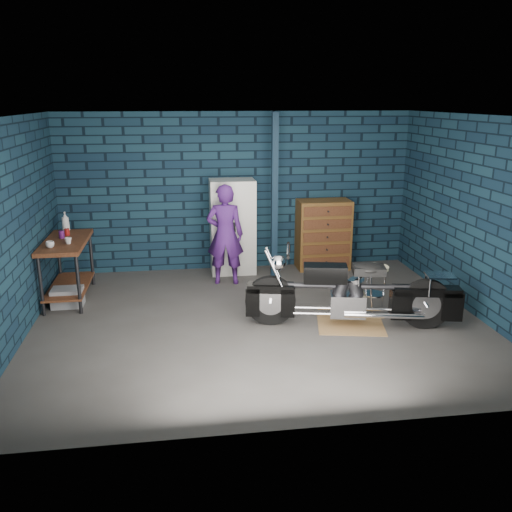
{
  "coord_description": "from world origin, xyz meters",
  "views": [
    {
      "loc": [
        -1.01,
        -6.71,
        2.91
      ],
      "look_at": [
        0.0,
        0.3,
        0.84
      ],
      "focal_mm": 38.0,
      "sensor_mm": 36.0,
      "label": 1
    }
  ],
  "objects_px": {
    "person": "(225,235)",
    "locker": "(233,227)",
    "motorcycle": "(353,289)",
    "tool_chest": "(323,235)",
    "workbench": "(68,270)",
    "shop_stool": "(374,289)",
    "storage_bin": "(68,297)"
  },
  "relations": [
    {
      "from": "person",
      "to": "locker",
      "type": "bearing_deg",
      "value": -99.84
    },
    {
      "from": "motorcycle",
      "to": "tool_chest",
      "type": "relative_size",
      "value": 1.97
    },
    {
      "from": "motorcycle",
      "to": "person",
      "type": "height_order",
      "value": "person"
    },
    {
      "from": "workbench",
      "to": "tool_chest",
      "type": "bearing_deg",
      "value": 13.06
    },
    {
      "from": "tool_chest",
      "to": "shop_stool",
      "type": "bearing_deg",
      "value": -85.48
    },
    {
      "from": "motorcycle",
      "to": "shop_stool",
      "type": "relative_size",
      "value": 3.53
    },
    {
      "from": "workbench",
      "to": "shop_stool",
      "type": "distance_m",
      "value": 4.48
    },
    {
      "from": "shop_stool",
      "to": "locker",
      "type": "bearing_deg",
      "value": 129.78
    },
    {
      "from": "workbench",
      "to": "locker",
      "type": "height_order",
      "value": "locker"
    },
    {
      "from": "workbench",
      "to": "storage_bin",
      "type": "bearing_deg",
      "value": -86.27
    },
    {
      "from": "workbench",
      "to": "motorcycle",
      "type": "height_order",
      "value": "motorcycle"
    },
    {
      "from": "motorcycle",
      "to": "tool_chest",
      "type": "distance_m",
      "value": 2.56
    },
    {
      "from": "motorcycle",
      "to": "locker",
      "type": "height_order",
      "value": "locker"
    },
    {
      "from": "storage_bin",
      "to": "person",
      "type": "bearing_deg",
      "value": 16.7
    },
    {
      "from": "workbench",
      "to": "storage_bin",
      "type": "relative_size",
      "value": 3.21
    },
    {
      "from": "shop_stool",
      "to": "motorcycle",
      "type": "bearing_deg",
      "value": -136.64
    },
    {
      "from": "workbench",
      "to": "motorcycle",
      "type": "relative_size",
      "value": 0.59
    },
    {
      "from": "workbench",
      "to": "storage_bin",
      "type": "xyz_separation_m",
      "value": [
        0.02,
        -0.31,
        -0.32
      ]
    },
    {
      "from": "person",
      "to": "shop_stool",
      "type": "distance_m",
      "value": 2.53
    },
    {
      "from": "motorcycle",
      "to": "shop_stool",
      "type": "bearing_deg",
      "value": 55.12
    },
    {
      "from": "storage_bin",
      "to": "locker",
      "type": "bearing_deg",
      "value": 26.58
    },
    {
      "from": "storage_bin",
      "to": "workbench",
      "type": "bearing_deg",
      "value": 93.73
    },
    {
      "from": "tool_chest",
      "to": "shop_stool",
      "type": "height_order",
      "value": "tool_chest"
    },
    {
      "from": "motorcycle",
      "to": "person",
      "type": "distance_m",
      "value": 2.5
    },
    {
      "from": "storage_bin",
      "to": "tool_chest",
      "type": "xyz_separation_m",
      "value": [
        4.14,
        1.27,
        0.47
      ]
    },
    {
      "from": "storage_bin",
      "to": "tool_chest",
      "type": "bearing_deg",
      "value": 17.08
    },
    {
      "from": "workbench",
      "to": "locker",
      "type": "xyz_separation_m",
      "value": [
        2.56,
        0.96,
        0.35
      ]
    },
    {
      "from": "person",
      "to": "storage_bin",
      "type": "distance_m",
      "value": 2.56
    },
    {
      "from": "shop_stool",
      "to": "tool_chest",
      "type": "bearing_deg",
      "value": 94.52
    },
    {
      "from": "locker",
      "to": "tool_chest",
      "type": "height_order",
      "value": "locker"
    },
    {
      "from": "workbench",
      "to": "person",
      "type": "distance_m",
      "value": 2.44
    },
    {
      "from": "motorcycle",
      "to": "workbench",
      "type": "bearing_deg",
      "value": 169.52
    }
  ]
}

